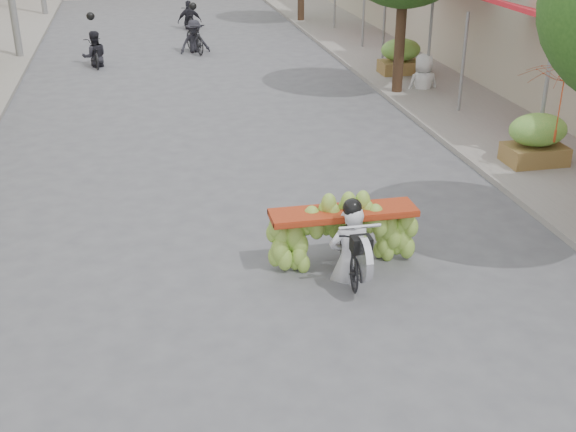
% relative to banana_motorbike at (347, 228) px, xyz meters
% --- Properties ---
extents(sidewalk_right, '(4.00, 60.00, 0.12)m').
position_rel_banana_motorbike_xyz_m(sidewalk_right, '(5.77, 10.42, -0.66)').
color(sidewalk_right, gray).
rests_on(sidewalk_right, ground).
extents(produce_crate_mid, '(1.20, 0.88, 1.16)m').
position_rel_banana_motorbike_xyz_m(produce_crate_mid, '(4.97, 3.42, -0.01)').
color(produce_crate_mid, brown).
rests_on(produce_crate_mid, ground).
extents(produce_crate_far, '(1.20, 0.88, 1.16)m').
position_rel_banana_motorbike_xyz_m(produce_crate_far, '(4.97, 11.42, -0.01)').
color(produce_crate_far, brown).
rests_on(produce_crate_far, ground).
extents(banana_motorbike, '(2.20, 1.75, 2.16)m').
position_rel_banana_motorbike_xyz_m(banana_motorbike, '(0.00, 0.00, 0.00)').
color(banana_motorbike, black).
rests_on(banana_motorbike, ground).
extents(market_umbrella, '(1.79, 1.79, 1.53)m').
position_rel_banana_motorbike_xyz_m(market_umbrella, '(4.85, 2.58, 1.64)').
color(market_umbrella, '#A63916').
rests_on(market_umbrella, ground).
extents(pedestrian, '(0.97, 0.59, 1.92)m').
position_rel_banana_motorbike_xyz_m(pedestrian, '(5.00, 9.59, 0.36)').
color(pedestrian, silver).
rests_on(pedestrian, ground).
extents(bg_motorbike_a, '(0.85, 1.50, 1.95)m').
position_rel_banana_motorbike_xyz_m(bg_motorbike_a, '(-4.11, 14.81, 0.05)').
color(bg_motorbike_a, black).
rests_on(bg_motorbike_a, ground).
extents(bg_motorbike_b, '(1.16, 1.87, 1.95)m').
position_rel_banana_motorbike_xyz_m(bg_motorbike_b, '(-0.78, 16.25, 0.11)').
color(bg_motorbike_b, black).
rests_on(bg_motorbike_b, ground).
extents(bg_motorbike_c, '(0.98, 1.44, 1.95)m').
position_rel_banana_motorbike_xyz_m(bg_motorbike_c, '(-0.57, 20.90, 0.11)').
color(bg_motorbike_c, black).
rests_on(bg_motorbike_c, ground).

